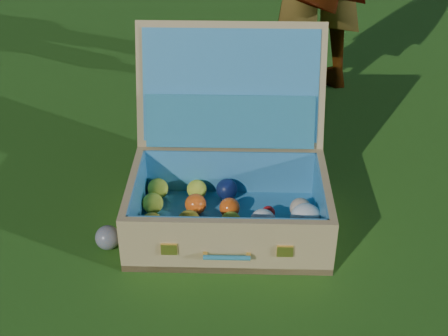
% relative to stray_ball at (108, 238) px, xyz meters
% --- Properties ---
extents(ground, '(60.00, 60.00, 0.00)m').
position_rel_stray_ball_xyz_m(ground, '(0.42, 0.02, -0.04)').
color(ground, '#215114').
rests_on(ground, ground).
extents(stray_ball, '(0.07, 0.07, 0.07)m').
position_rel_stray_ball_xyz_m(stray_ball, '(0.00, 0.00, 0.00)').
color(stray_ball, teal).
rests_on(stray_ball, ground).
extents(suitcase, '(0.69, 0.67, 0.55)m').
position_rel_stray_ball_xyz_m(suitcase, '(0.38, 0.11, 0.12)').
color(suitcase, tan).
rests_on(suitcase, ground).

